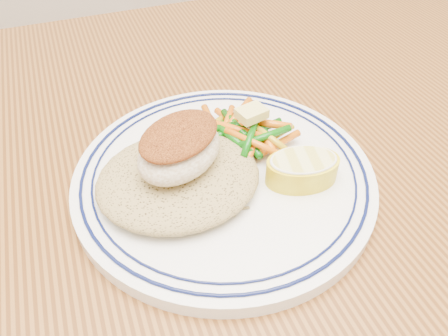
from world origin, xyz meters
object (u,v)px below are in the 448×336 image
at_px(fish_fillet, 179,147).
at_px(lemon_wedge, 302,168).
at_px(dining_table, 219,246).
at_px(rice_pilaf, 178,175).
at_px(vegetable_pile, 241,131).
at_px(plate, 224,176).

distance_m(fish_fillet, lemon_wedge, 0.12).
distance_m(dining_table, fish_fillet, 0.16).
height_order(dining_table, rice_pilaf, rice_pilaf).
height_order(dining_table, fish_fillet, fish_fillet).
distance_m(rice_pilaf, fish_fillet, 0.03).
bearing_deg(vegetable_pile, lemon_wedge, -67.11).
relative_size(rice_pilaf, vegetable_pile, 1.35).
bearing_deg(dining_table, lemon_wedge, -26.38).
bearing_deg(fish_fillet, rice_pilaf, -147.06).
xyz_separation_m(rice_pilaf, fish_fillet, (0.00, 0.00, 0.03)).
bearing_deg(dining_table, rice_pilaf, -176.40).
relative_size(dining_table, lemon_wedge, 19.77).
bearing_deg(vegetable_pile, plate, -131.74).
bearing_deg(vegetable_pile, rice_pilaf, -152.78).
bearing_deg(plate, fish_fillet, -178.43).
xyz_separation_m(rice_pilaf, lemon_wedge, (0.11, -0.03, 0.00)).
xyz_separation_m(rice_pilaf, vegetable_pile, (0.08, 0.04, -0.00)).
height_order(fish_fillet, vegetable_pile, fish_fillet).
bearing_deg(rice_pilaf, plate, 4.77).
relative_size(rice_pilaf, fish_fillet, 1.42).
bearing_deg(vegetable_pile, dining_table, -135.95).
height_order(rice_pilaf, fish_fillet, fish_fillet).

